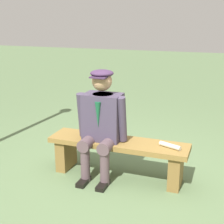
{
  "coord_description": "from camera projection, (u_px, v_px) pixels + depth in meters",
  "views": [
    {
      "loc": [
        -1.17,
        3.43,
        1.89
      ],
      "look_at": [
        0.08,
        0.0,
        0.81
      ],
      "focal_mm": 52.04,
      "sensor_mm": 36.0,
      "label": 1
    }
  ],
  "objects": [
    {
      "name": "seated_man",
      "position": [
        101.0,
        119.0,
        3.82
      ],
      "size": [
        0.61,
        0.59,
        1.31
      ],
      "color": "#41384C",
      "rests_on": "ground"
    },
    {
      "name": "ground_plane",
      "position": [
        118.0,
        176.0,
        4.01
      ],
      "size": [
        30.0,
        30.0,
        0.0
      ],
      "primitive_type": "plane",
      "color": "#576F48"
    },
    {
      "name": "bench",
      "position": [
        118.0,
        151.0,
        3.92
      ],
      "size": [
        1.69,
        0.41,
        0.46
      ],
      "color": "olive",
      "rests_on": "ground"
    },
    {
      "name": "rolled_magazine",
      "position": [
        170.0,
        146.0,
        3.66
      ],
      "size": [
        0.26,
        0.14,
        0.05
      ],
      "primitive_type": "cylinder",
      "rotation": [
        0.0,
        1.57,
        -0.37
      ],
      "color": "beige",
      "rests_on": "bench"
    }
  ]
}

